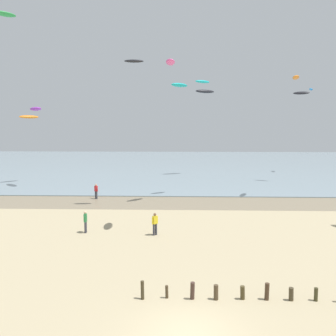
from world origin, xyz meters
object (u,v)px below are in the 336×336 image
Objects in this scene: kite_aloft_4 at (296,77)px; kite_aloft_8 at (29,117)px; kite_aloft_3 at (36,109)px; kite_aloft_6 at (205,91)px; kite_aloft_7 at (203,82)px; person_nearest_camera at (155,223)px; person_mid_beach at (96,191)px; kite_aloft_5 at (4,14)px; kite_aloft_2 at (301,93)px; kite_aloft_0 at (134,61)px; kite_aloft_10 at (180,85)px; person_left_flank at (85,221)px; kite_aloft_9 at (311,89)px; kite_aloft_11 at (170,62)px.

kite_aloft_8 is (-34.04, 9.35, -4.06)m from kite_aloft_4.
kite_aloft_6 is at bearing -105.20° from kite_aloft_3.
person_nearest_camera is at bearing -142.39° from kite_aloft_7.
person_mid_beach is 0.63× the size of kite_aloft_5.
person_mid_beach is 0.56× the size of kite_aloft_3.
kite_aloft_2 is at bearing -53.87° from kite_aloft_6.
kite_aloft_3 is 11.63m from kite_aloft_5.
kite_aloft_4 is (17.32, 4.95, -0.99)m from kite_aloft_0.
kite_aloft_7 is at bearing 74.08° from person_nearest_camera.
kite_aloft_2 is at bearing -148.15° from kite_aloft_0.
kite_aloft_10 is at bearing 62.65° from kite_aloft_2.
person_mid_beach is 23.81m from kite_aloft_5.
kite_aloft_4 is (-4.39, -11.24, 0.70)m from kite_aloft_2.
kite_aloft_4 is (31.73, -6.11, 3.11)m from kite_aloft_3.
person_nearest_camera is 16.61m from kite_aloft_10.
kite_aloft_0 is at bearing -20.93° from kite_aloft_10.
kite_aloft_5 is (-16.33, 7.73, 6.87)m from kite_aloft_0.
person_nearest_camera is at bearing -60.22° from person_mid_beach.
kite_aloft_3 is (-11.68, 20.26, 9.46)m from person_left_flank.
kite_aloft_0 is 37.83m from kite_aloft_9.
kite_aloft_10 is at bearing -161.99° from kite_aloft_7.
kite_aloft_5 is 23.31m from kite_aloft_10.
kite_aloft_0 is (2.73, 9.20, 13.57)m from person_left_flank.
kite_aloft_10 is at bearing 81.32° from person_nearest_camera.
kite_aloft_10 reaches higher than kite_aloft_3.
person_mid_beach is (-7.54, 13.17, 0.00)m from person_nearest_camera.
person_nearest_camera is 1.00× the size of person_mid_beach.
person_left_flank is at bearing -80.42° from person_mid_beach.
person_nearest_camera is at bearing 100.54° from kite_aloft_0.
person_nearest_camera is 34.24m from kite_aloft_2.
person_mid_beach and person_left_flank have the same top height.
kite_aloft_5 is at bearing 106.97° from kite_aloft_4.
kite_aloft_9 is at bearing -1.85° from kite_aloft_4.
kite_aloft_4 is 35.54m from kite_aloft_8.
kite_aloft_10 is (9.35, -1.31, 11.49)m from person_mid_beach.
person_nearest_camera is 32.88m from kite_aloft_5.
person_mid_beach is at bearing 31.36° from kite_aloft_11.
kite_aloft_10 is (-2.62, -3.67, -0.78)m from kite_aloft_7.
kite_aloft_2 is at bearing -124.84° from kite_aloft_3.
person_left_flank is 37.19m from kite_aloft_2.
kite_aloft_0 reaches higher than person_left_flank.
kite_aloft_2 is 38.62m from kite_aloft_8.
person_mid_beach is at bearing -150.36° from kite_aloft_6.
person_nearest_camera is at bearing -4.86° from person_left_flank.
kite_aloft_10 is at bearing -158.07° from kite_aloft_3.
kite_aloft_0 is 0.93× the size of kite_aloft_7.
kite_aloft_2 is 11.78m from kite_aloft_9.
kite_aloft_3 is 26.19m from kite_aloft_6.
kite_aloft_0 reaches higher than kite_aloft_11.
kite_aloft_0 is 0.86× the size of kite_aloft_2.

